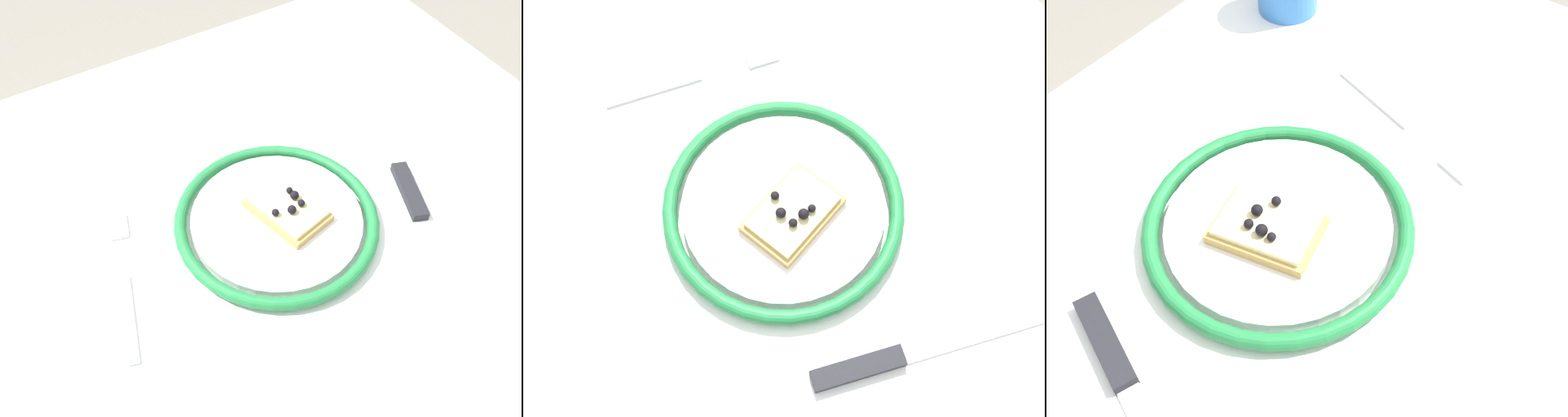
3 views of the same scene
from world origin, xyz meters
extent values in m
cube|color=white|center=(0.00, 0.00, 0.76)|extent=(0.96, 0.73, 0.03)
cylinder|color=#4C4742|center=(-0.42, -0.30, 0.37)|extent=(0.05, 0.05, 0.74)
cylinder|color=white|center=(0.01, -0.04, 0.78)|extent=(0.21, 0.21, 0.02)
torus|color=#1E7238|center=(0.01, -0.04, 0.79)|extent=(0.25, 0.25, 0.02)
cube|color=tan|center=(0.03, -0.04, 0.79)|extent=(0.08, 0.11, 0.01)
cube|color=beige|center=(0.03, -0.04, 0.80)|extent=(0.07, 0.09, 0.01)
sphere|color=black|center=(0.04, -0.03, 0.81)|extent=(0.01, 0.01, 0.01)
sphere|color=black|center=(0.03, -0.06, 0.81)|extent=(0.01, 0.01, 0.01)
sphere|color=black|center=(0.04, -0.04, 0.81)|extent=(0.01, 0.01, 0.01)
sphere|color=black|center=(0.01, -0.05, 0.81)|extent=(0.01, 0.01, 0.01)
sphere|color=black|center=(0.04, -0.05, 0.81)|extent=(0.01, 0.01, 0.01)
cube|color=black|center=(0.19, -0.09, 0.78)|extent=(0.05, 0.09, 0.01)
cube|color=silver|center=(-0.19, -0.07, 0.78)|extent=(0.04, 0.11, 0.00)
cube|color=silver|center=(-0.15, 0.05, 0.78)|extent=(0.03, 0.04, 0.00)
camera|label=1|loc=(-0.23, -0.41, 1.35)|focal=40.88mm
camera|label=2|loc=(0.24, -0.21, 1.44)|focal=47.93mm
camera|label=3|loc=(0.27, 0.18, 1.25)|focal=43.65mm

